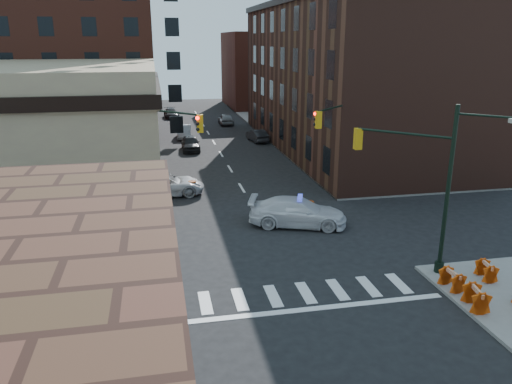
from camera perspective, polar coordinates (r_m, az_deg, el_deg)
name	(u,v)px	position (r m, az deg, el deg)	size (l,w,h in m)	color
ground	(271,237)	(28.80, 1.77, -5.11)	(140.00, 140.00, 0.00)	black
sidewalk_nw	(1,141)	(62.03, -27.09, 5.16)	(34.00, 54.50, 0.15)	gray
sidewalk_ne	(389,128)	(66.42, 14.91, 7.13)	(34.00, 54.50, 0.15)	gray
bank_building	(17,123)	(44.29, -25.67, 7.13)	(22.00, 22.00, 9.00)	tan
apartment_block	(44,29)	(67.12, -23.04, 16.74)	(25.00, 25.00, 24.00)	#5C281D
commercial_row_ne	(347,79)	(52.25, 10.37, 12.54)	(14.00, 34.00, 14.00)	#44241B
filler_nw	(91,58)	(88.56, -18.38, 14.36)	(20.00, 18.00, 16.00)	brown
filler_ne	(275,70)	(86.48, 2.15, 13.81)	(16.00, 16.00, 12.00)	#5C281D
signal_pole_se	(425,179)	(24.59, 18.73, 1.42)	(5.40, 5.27, 8.00)	black
signal_pole_nw	(162,148)	(31.97, -10.68, 4.99)	(3.58, 3.67, 8.00)	black
signal_pole_ne	(338,141)	(34.15, 9.40, 5.81)	(3.67, 3.58, 8.00)	black
tree_ne_near	(285,111)	(54.22, 3.32, 9.21)	(3.00, 3.00, 4.85)	black
tree_ne_far	(268,102)	(61.93, 1.43, 10.20)	(3.00, 3.00, 4.85)	black
police_car	(298,212)	(30.30, 4.78, -2.30)	(2.39, 5.87, 1.70)	silver
pickup	(165,185)	(36.72, -10.34, 0.84)	(2.59, 5.62, 1.56)	silver
parked_car_wnear	(191,143)	(51.39, -7.49, 5.55)	(1.77, 4.39, 1.50)	black
parked_car_wfar	(184,132)	(58.16, -8.21, 6.84)	(1.53, 4.40, 1.45)	#93969B
parked_car_wdeep	(171,113)	(73.91, -9.65, 8.87)	(1.85, 4.55, 1.32)	black
parked_car_enear	(257,136)	(55.53, 0.14, 6.47)	(1.42, 4.07, 1.34)	black
parked_car_efar	(226,119)	(67.15, -3.47, 8.35)	(1.76, 4.37, 1.49)	gray
pedestrian_a	(106,186)	(36.77, -16.81, 0.65)	(0.57, 0.38, 1.57)	black
pedestrian_b	(103,191)	(35.51, -17.06, 0.06)	(0.77, 0.60, 1.58)	black
pedestrian_c	(77,190)	(36.36, -19.80, 0.24)	(0.97, 0.40, 1.65)	#1D222C
barrel_road	(309,209)	(31.95, 6.13, -1.95)	(0.57, 0.57, 1.02)	#C64D09
barrel_bank	(192,188)	(36.53, -7.28, 0.46)	(0.58, 0.58, 1.04)	red
barricade_se_a	(452,280)	(24.19, 21.48, -9.35)	(1.17, 0.58, 0.88)	#C33A09
barricade_se_b	(486,271)	(25.74, 24.82, -8.21)	(1.11, 0.55, 0.83)	#E63A0A
barricade_se_c	(476,299)	(22.91, 23.84, -11.08)	(1.25, 0.63, 0.94)	orange
barricade_nw_a	(146,197)	(34.55, -12.44, -0.57)	(1.30, 0.65, 0.98)	#DF530A
barricade_nw_b	(80,208)	(33.67, -19.45, -1.72)	(1.17, 0.58, 0.88)	#D9660A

